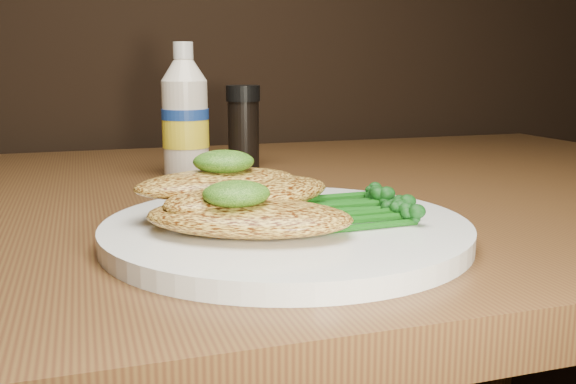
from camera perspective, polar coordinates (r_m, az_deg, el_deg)
name	(u,v)px	position (r m, az deg, el deg)	size (l,w,h in m)	color
plate	(286,230)	(0.52, -0.16, -3.44)	(0.30, 0.30, 0.02)	white
chicken_front	(249,217)	(0.47, -3.54, -2.28)	(0.16, 0.08, 0.02)	gold
chicken_mid	(250,195)	(0.51, -3.43, -0.26)	(0.16, 0.08, 0.02)	gold
chicken_back	(217,183)	(0.53, -6.32, 0.80)	(0.14, 0.07, 0.02)	gold
pesto_front	(236,194)	(0.47, -4.65, -0.15)	(0.05, 0.05, 0.02)	#103508
pesto_back	(224,162)	(0.53, -5.78, 2.72)	(0.05, 0.05, 0.02)	#103508
broccolini_bundle	(342,205)	(0.52, 4.82, -1.16)	(0.15, 0.11, 0.02)	#145312
mayo_bottle	(185,110)	(0.82, -9.19, 7.27)	(0.06, 0.06, 0.17)	silver
pepper_grinder	(244,127)	(0.87, -4.00, 5.82)	(0.05, 0.05, 0.11)	black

